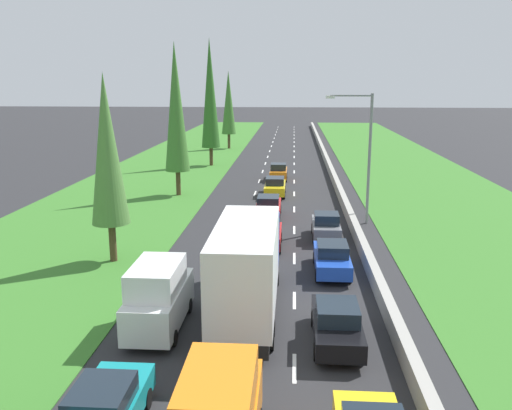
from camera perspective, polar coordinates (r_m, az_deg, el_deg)
name	(u,v)px	position (r m, az deg, el deg)	size (l,w,h in m)	color
ground_plane	(279,167)	(62.92, 2.45, 3.98)	(300.00, 300.00, 0.00)	#28282B
grass_verge_left	(172,166)	(64.49, -8.88, 4.07)	(14.00, 140.00, 0.04)	#387528
grass_verge_right	(404,169)	(64.18, 15.40, 3.72)	(14.00, 140.00, 0.04)	#387528
median_barrier	(328,164)	(62.97, 7.66, 4.27)	(0.44, 120.00, 0.85)	#9E9B93
lane_markings	(279,167)	(62.92, 2.45, 3.99)	(3.64, 116.00, 0.01)	white
white_box_truck_centre_lane	(248,266)	(22.87, -0.88, -6.47)	(2.46, 9.40, 4.18)	black
black_sedan_right_lane	(337,323)	(21.19, 8.52, -12.26)	(1.82, 4.50, 1.64)	black
red_hatchback_centre_lane	(267,234)	(32.35, 1.17, -3.12)	(1.74, 3.90, 1.72)	red
red_sedan_centre_lane	(268,207)	(39.48, 1.31, -0.20)	(1.82, 4.50, 1.64)	red
blue_sedan_right_lane	(332,258)	(28.51, 8.02, -5.53)	(1.82, 4.50, 1.64)	#1E47B7
white_van_left_lane	(159,296)	(22.21, -10.25, -9.46)	(1.96, 4.90, 2.82)	white
yellow_sedan_centre_lane	(275,186)	(47.19, 2.02, 1.97)	(1.82, 4.50, 1.64)	yellow
grey_hatchback_right_lane	(326,226)	(34.45, 7.41, -2.22)	(1.74, 3.90, 1.72)	slate
orange_hatchback_centre_lane	(278,172)	(54.70, 2.39, 3.51)	(1.74, 3.90, 1.72)	orange
poplar_tree_second	(107,151)	(29.87, -15.46, 5.57)	(2.06, 2.06, 10.29)	#4C3823
poplar_tree_third	(176,108)	(46.98, -8.46, 10.12)	(2.13, 2.13, 13.08)	#4C3823
poplar_tree_fourth	(210,94)	(63.75, -4.88, 11.64)	(2.17, 2.17, 14.67)	#4C3823
poplar_tree_fifth	(229,103)	(80.27, -2.92, 10.73)	(2.08, 2.08, 11.33)	#4C3823
street_light_mast	(365,149)	(37.88, 11.41, 5.78)	(3.20, 0.28, 9.00)	gray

